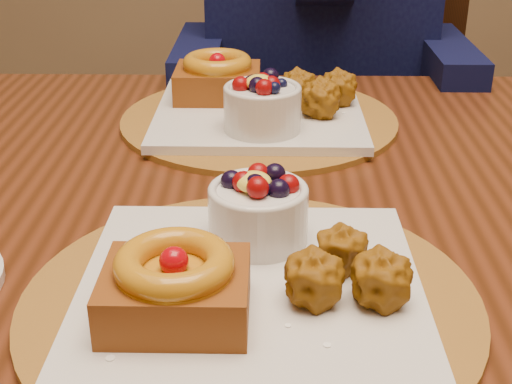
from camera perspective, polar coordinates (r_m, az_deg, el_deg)
dining_table at (r=0.82m, az=-0.01°, el=-4.74°), size 1.60×0.90×0.76m
place_setting_near at (r=0.59m, az=-0.70°, el=-6.73°), size 0.38×0.38×0.09m
place_setting_far at (r=0.98m, az=0.03°, el=7.05°), size 0.38×0.38×0.09m
chair_far at (r=1.63m, az=8.42°, el=2.43°), size 0.46×0.46×0.83m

